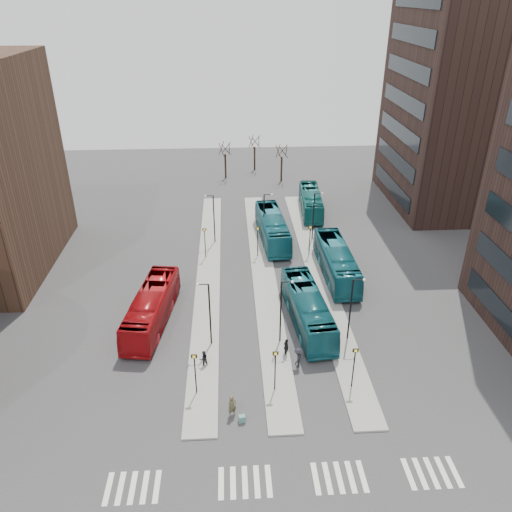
{
  "coord_description": "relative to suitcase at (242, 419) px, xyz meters",
  "views": [
    {
      "loc": [
        -1.5,
        -17.01,
        27.31
      ],
      "look_at": [
        0.89,
        24.85,
        5.0
      ],
      "focal_mm": 35.0,
      "sensor_mm": 36.0,
      "label": 1
    }
  ],
  "objects": [
    {
      "name": "island_left",
      "position": [
        -2.98,
        21.01,
        -0.2
      ],
      "size": [
        2.5,
        45.0,
        0.15
      ],
      "primitive_type": "cube",
      "color": "gray",
      "rests_on": "ground"
    },
    {
      "name": "island_mid",
      "position": [
        3.02,
        21.01,
        -0.2
      ],
      "size": [
        2.5,
        45.0,
        0.15
      ],
      "primitive_type": "cube",
      "color": "gray",
      "rests_on": "ground"
    },
    {
      "name": "island_right",
      "position": [
        9.02,
        21.01,
        -0.2
      ],
      "size": [
        2.5,
        45.0,
        0.15
      ],
      "primitive_type": "cube",
      "color": "gray",
      "rests_on": "ground"
    },
    {
      "name": "suitcase",
      "position": [
        0.0,
        0.0,
        0.0
      ],
      "size": [
        0.5,
        0.42,
        0.56
      ],
      "primitive_type": "cube",
      "rotation": [
        0.0,
        0.0,
        0.16
      ],
      "color": "navy",
      "rests_on": "ground"
    },
    {
      "name": "red_bus",
      "position": [
        -7.88,
        12.67,
        1.34
      ],
      "size": [
        4.32,
        11.9,
        3.24
      ],
      "primitive_type": "imported",
      "rotation": [
        0.0,
        0.0,
        -0.14
      ],
      "color": "#9F0C11",
      "rests_on": "ground"
    },
    {
      "name": "teal_bus_a",
      "position": [
        6.39,
        11.69,
        1.34
      ],
      "size": [
        3.81,
        11.86,
        3.25
      ],
      "primitive_type": "imported",
      "rotation": [
        0.0,
        0.0,
        0.09
      ],
      "color": "#12535E",
      "rests_on": "ground"
    },
    {
      "name": "teal_bus_b",
      "position": [
        4.68,
        29.36,
        1.39
      ],
      "size": [
        3.64,
        12.19,
        3.35
      ],
      "primitive_type": "imported",
      "rotation": [
        0.0,
        0.0,
        0.07
      ],
      "color": "#166270",
      "rests_on": "ground"
    },
    {
      "name": "teal_bus_c",
      "position": [
        10.79,
        20.35,
        1.39
      ],
      "size": [
        3.04,
        12.07,
        3.35
      ],
      "primitive_type": "imported",
      "rotation": [
        0.0,
        0.0,
        0.02
      ],
      "color": "#155E6B",
      "rests_on": "ground"
    },
    {
      "name": "teal_bus_d",
      "position": [
        10.78,
        37.95,
        1.24
      ],
      "size": [
        3.29,
        11.07,
        3.04
      ],
      "primitive_type": "imported",
      "rotation": [
        0.0,
        0.0,
        -0.07
      ],
      "color": "#136261",
      "rests_on": "ground"
    },
    {
      "name": "traveller",
      "position": [
        -0.67,
        0.65,
        0.63
      ],
      "size": [
        0.78,
        0.68,
        1.81
      ],
      "primitive_type": "imported",
      "rotation": [
        0.0,
        0.0,
        0.45
      ],
      "color": "brown",
      "rests_on": "ground"
    },
    {
      "name": "commuter_a",
      "position": [
        -2.93,
        6.21,
        0.47
      ],
      "size": [
        0.87,
        0.77,
        1.5
      ],
      "primitive_type": "imported",
      "rotation": [
        0.0,
        0.0,
        3.47
      ],
      "color": "black",
      "rests_on": "ground"
    },
    {
      "name": "commuter_b",
      "position": [
        3.96,
        7.1,
        0.58
      ],
      "size": [
        0.62,
        1.07,
        1.71
      ],
      "primitive_type": "imported",
      "rotation": [
        0.0,
        0.0,
        1.78
      ],
      "color": "black",
      "rests_on": "ground"
    },
    {
      "name": "commuter_c",
      "position": [
        4.75,
        5.72,
        0.62
      ],
      "size": [
        1.08,
        1.34,
        1.81
      ],
      "primitive_type": "imported",
      "rotation": [
        0.0,
        0.0,
        4.3
      ],
      "color": "black",
      "rests_on": "ground"
    },
    {
      "name": "crosswalk_stripes",
      "position": [
        2.77,
        -4.99,
        -0.27
      ],
      "size": [
        22.35,
        2.4,
        0.01
      ],
      "color": "silver",
      "rests_on": "ground"
    },
    {
      "name": "tower_far",
      "position": [
        33.0,
        41.01,
        14.72
      ],
      "size": [
        20.12,
        20.0,
        30.0
      ],
      "color": "black",
      "rests_on": "ground"
    },
    {
      "name": "sign_poles",
      "position": [
        2.62,
        14.0,
        2.13
      ],
      "size": [
        12.45,
        22.12,
        3.65
      ],
      "color": "black",
      "rests_on": "ground"
    },
    {
      "name": "lamp_posts",
      "position": [
        3.66,
        19.01,
        3.3
      ],
      "size": [
        14.04,
        20.24,
        6.12
      ],
      "color": "black",
      "rests_on": "ground"
    },
    {
      "name": "bare_trees",
      "position": [
        3.69,
        53.67,
        2.45
      ],
      "size": [
        10.97,
        8.14,
        5.9
      ],
      "color": "black",
      "rests_on": "ground"
    }
  ]
}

